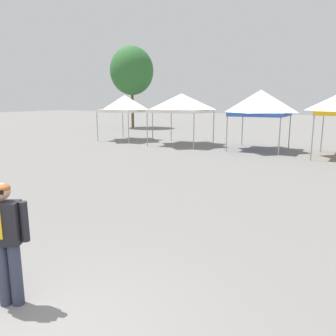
# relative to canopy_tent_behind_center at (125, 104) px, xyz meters

# --- Properties ---
(canopy_tent_behind_center) EXTENTS (3.20, 3.20, 3.21)m
(canopy_tent_behind_center) POSITION_rel_canopy_tent_behind_center_xyz_m (0.00, 0.00, 0.00)
(canopy_tent_behind_center) COLOR #9E9EA3
(canopy_tent_behind_center) RESTS_ON ground
(canopy_tent_behind_left) EXTENTS (3.44, 3.44, 3.27)m
(canopy_tent_behind_left) POSITION_rel_canopy_tent_behind_center_xyz_m (4.69, -0.44, 0.07)
(canopy_tent_behind_left) COLOR #9E9EA3
(canopy_tent_behind_left) RESTS_ON ground
(canopy_tent_behind_right) EXTENTS (3.14, 3.14, 3.44)m
(canopy_tent_behind_right) POSITION_rel_canopy_tent_behind_center_xyz_m (9.70, -0.50, 0.09)
(canopy_tent_behind_right) COLOR #9E9EA3
(canopy_tent_behind_right) RESTS_ON ground
(person_foreground) EXTENTS (0.59, 0.41, 1.78)m
(person_foreground) POSITION_rel_canopy_tent_behind_center_xyz_m (10.04, -17.37, -1.58)
(person_foreground) COLOR #33384C
(person_foreground) RESTS_ON ground
(tree_behind_tents_right) EXTENTS (4.46, 4.46, 8.28)m
(tree_behind_tents_right) POSITION_rel_canopy_tent_behind_center_xyz_m (-5.83, 9.78, 3.20)
(tree_behind_tents_right) COLOR brown
(tree_behind_tents_right) RESTS_ON ground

